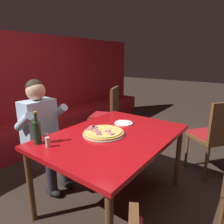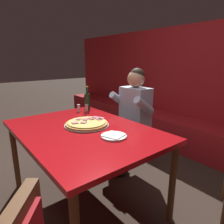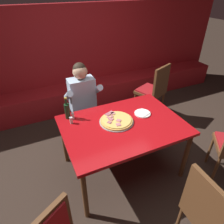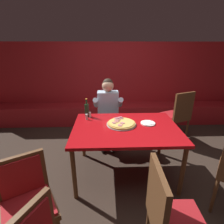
{
  "view_description": "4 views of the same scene",
  "coord_description": "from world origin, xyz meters",
  "px_view_note": "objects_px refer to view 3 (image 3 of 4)",
  "views": [
    {
      "loc": [
        -1.49,
        -1.09,
        1.51
      ],
      "look_at": [
        0.03,
        0.04,
        0.99
      ],
      "focal_mm": 32.0,
      "sensor_mm": 36.0,
      "label": 1
    },
    {
      "loc": [
        1.5,
        -0.86,
        1.38
      ],
      "look_at": [
        0.08,
        0.27,
        0.9
      ],
      "focal_mm": 32.0,
      "sensor_mm": 36.0,
      "label": 2
    },
    {
      "loc": [
        -0.93,
        -1.7,
        2.22
      ],
      "look_at": [
        -0.05,
        0.22,
        0.83
      ],
      "focal_mm": 32.0,
      "sensor_mm": 36.0,
      "label": 3
    },
    {
      "loc": [
        -0.27,
        -2.17,
        1.83
      ],
      "look_at": [
        -0.19,
        0.07,
        0.97
      ],
      "focal_mm": 28.0,
      "sensor_mm": 36.0,
      "label": 4
    }
  ],
  "objects_px": {
    "shaker_parmesan": "(71,121)",
    "dining_chair_by_booth": "(211,214)",
    "beer_bottle": "(67,111)",
    "dining_chair_far_left": "(154,88)",
    "diner_seated_blue_shirt": "(84,102)",
    "plate_white_paper": "(142,113)",
    "main_dining_table": "(123,129)",
    "pizza": "(116,121)",
    "shaker_red_pepper_flakes": "(73,116)"
  },
  "relations": [
    {
      "from": "main_dining_table",
      "to": "beer_bottle",
      "type": "height_order",
      "value": "beer_bottle"
    },
    {
      "from": "beer_bottle",
      "to": "dining_chair_far_left",
      "type": "relative_size",
      "value": 0.28
    },
    {
      "from": "main_dining_table",
      "to": "shaker_red_pepper_flakes",
      "type": "relative_size",
      "value": 16.9
    },
    {
      "from": "plate_white_paper",
      "to": "beer_bottle",
      "type": "bearing_deg",
      "value": 160.86
    },
    {
      "from": "shaker_parmesan",
      "to": "dining_chair_by_booth",
      "type": "height_order",
      "value": "dining_chair_by_booth"
    },
    {
      "from": "beer_bottle",
      "to": "diner_seated_blue_shirt",
      "type": "xyz_separation_m",
      "value": [
        0.34,
        0.41,
        -0.17
      ]
    },
    {
      "from": "plate_white_paper",
      "to": "beer_bottle",
      "type": "xyz_separation_m",
      "value": [
        -0.9,
        0.31,
        0.1
      ]
    },
    {
      "from": "plate_white_paper",
      "to": "shaker_red_pepper_flakes",
      "type": "relative_size",
      "value": 2.44
    },
    {
      "from": "main_dining_table",
      "to": "beer_bottle",
      "type": "relative_size",
      "value": 4.98
    },
    {
      "from": "plate_white_paper",
      "to": "shaker_parmesan",
      "type": "xyz_separation_m",
      "value": [
        -0.89,
        0.18,
        0.03
      ]
    },
    {
      "from": "shaker_parmesan",
      "to": "dining_chair_by_booth",
      "type": "relative_size",
      "value": 0.08
    },
    {
      "from": "shaker_parmesan",
      "to": "shaker_red_pepper_flakes",
      "type": "height_order",
      "value": "same"
    },
    {
      "from": "pizza",
      "to": "shaker_red_pepper_flakes",
      "type": "relative_size",
      "value": 4.9
    },
    {
      "from": "plate_white_paper",
      "to": "beer_bottle",
      "type": "distance_m",
      "value": 0.96
    },
    {
      "from": "beer_bottle",
      "to": "shaker_red_pepper_flakes",
      "type": "bearing_deg",
      "value": -40.92
    },
    {
      "from": "pizza",
      "to": "shaker_parmesan",
      "type": "distance_m",
      "value": 0.55
    },
    {
      "from": "diner_seated_blue_shirt",
      "to": "dining_chair_by_booth",
      "type": "xyz_separation_m",
      "value": [
        0.45,
        -2.02,
        -0.12
      ]
    },
    {
      "from": "beer_bottle",
      "to": "shaker_red_pepper_flakes",
      "type": "xyz_separation_m",
      "value": [
        0.05,
        -0.04,
        -0.07
      ]
    },
    {
      "from": "diner_seated_blue_shirt",
      "to": "dining_chair_by_booth",
      "type": "bearing_deg",
      "value": -77.42
    },
    {
      "from": "dining_chair_far_left",
      "to": "pizza",
      "type": "bearing_deg",
      "value": -144.09
    },
    {
      "from": "pizza",
      "to": "shaker_parmesan",
      "type": "height_order",
      "value": "shaker_parmesan"
    },
    {
      "from": "plate_white_paper",
      "to": "dining_chair_by_booth",
      "type": "relative_size",
      "value": 0.21
    },
    {
      "from": "pizza",
      "to": "dining_chair_by_booth",
      "type": "relative_size",
      "value": 0.42
    },
    {
      "from": "main_dining_table",
      "to": "dining_chair_far_left",
      "type": "relative_size",
      "value": 1.41
    },
    {
      "from": "plate_white_paper",
      "to": "shaker_parmesan",
      "type": "bearing_deg",
      "value": 168.31
    },
    {
      "from": "main_dining_table",
      "to": "dining_chair_far_left",
      "type": "distance_m",
      "value": 1.46
    },
    {
      "from": "shaker_red_pepper_flakes",
      "to": "dining_chair_far_left",
      "type": "xyz_separation_m",
      "value": [
        1.64,
        0.57,
        -0.21
      ]
    },
    {
      "from": "plate_white_paper",
      "to": "dining_chair_far_left",
      "type": "distance_m",
      "value": 1.17
    },
    {
      "from": "dining_chair_by_booth",
      "to": "pizza",
      "type": "bearing_deg",
      "value": 102.03
    },
    {
      "from": "beer_bottle",
      "to": "shaker_parmesan",
      "type": "xyz_separation_m",
      "value": [
        0.01,
        -0.13,
        -0.07
      ]
    },
    {
      "from": "beer_bottle",
      "to": "shaker_red_pepper_flakes",
      "type": "distance_m",
      "value": 0.1
    },
    {
      "from": "diner_seated_blue_shirt",
      "to": "dining_chair_by_booth",
      "type": "distance_m",
      "value": 2.07
    },
    {
      "from": "main_dining_table",
      "to": "pizza",
      "type": "relative_size",
      "value": 3.45
    },
    {
      "from": "dining_chair_far_left",
      "to": "plate_white_paper",
      "type": "bearing_deg",
      "value": -133.45
    },
    {
      "from": "shaker_red_pepper_flakes",
      "to": "shaker_parmesan",
      "type": "bearing_deg",
      "value": -117.52
    },
    {
      "from": "pizza",
      "to": "plate_white_paper",
      "type": "height_order",
      "value": "pizza"
    },
    {
      "from": "pizza",
      "to": "dining_chair_far_left",
      "type": "bearing_deg",
      "value": 35.91
    },
    {
      "from": "plate_white_paper",
      "to": "dining_chair_far_left",
      "type": "xyz_separation_m",
      "value": [
        0.79,
        0.84,
        -0.18
      ]
    },
    {
      "from": "dining_chair_far_left",
      "to": "dining_chair_by_booth",
      "type": "distance_m",
      "value": 2.32
    },
    {
      "from": "diner_seated_blue_shirt",
      "to": "shaker_parmesan",
      "type": "bearing_deg",
      "value": -121.65
    },
    {
      "from": "main_dining_table",
      "to": "dining_chair_by_booth",
      "type": "distance_m",
      "value": 1.23
    },
    {
      "from": "diner_seated_blue_shirt",
      "to": "dining_chair_far_left",
      "type": "height_order",
      "value": "diner_seated_blue_shirt"
    },
    {
      "from": "plate_white_paper",
      "to": "shaker_parmesan",
      "type": "distance_m",
      "value": 0.91
    },
    {
      "from": "pizza",
      "to": "beer_bottle",
      "type": "distance_m",
      "value": 0.62
    },
    {
      "from": "beer_bottle",
      "to": "shaker_parmesan",
      "type": "height_order",
      "value": "beer_bottle"
    },
    {
      "from": "main_dining_table",
      "to": "plate_white_paper",
      "type": "bearing_deg",
      "value": 15.84
    },
    {
      "from": "main_dining_table",
      "to": "diner_seated_blue_shirt",
      "type": "bearing_deg",
      "value": 105.92
    },
    {
      "from": "beer_bottle",
      "to": "dining_chair_far_left",
      "type": "xyz_separation_m",
      "value": [
        1.69,
        0.52,
        -0.28
      ]
    },
    {
      "from": "shaker_parmesan",
      "to": "plate_white_paper",
      "type": "bearing_deg",
      "value": -11.69
    },
    {
      "from": "plate_white_paper",
      "to": "dining_chair_far_left",
      "type": "height_order",
      "value": "dining_chair_far_left"
    }
  ]
}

